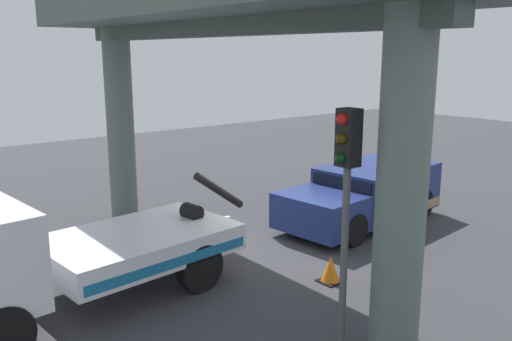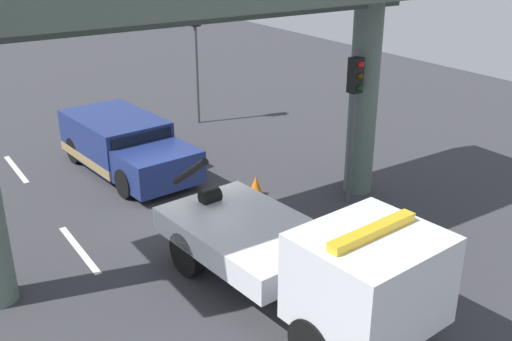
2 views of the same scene
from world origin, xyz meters
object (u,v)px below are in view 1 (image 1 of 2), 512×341
Objects in this scene: tow_truck_white at (46,255)px; traffic_light_far at (346,177)px; towed_van_green at (366,195)px; traffic_cone_orange at (331,270)px.

tow_truck_white is 1.85× the size of traffic_light_far.
tow_truck_white is 1.37× the size of towed_van_green.
traffic_cone_orange is at bearing 156.93° from tow_truck_white.
traffic_light_far reaches higher than traffic_cone_orange.
traffic_light_far is 3.68m from traffic_cone_orange.
tow_truck_white reaches higher than traffic_cone_orange.
towed_van_green is at bearing -179.51° from tow_truck_white.
tow_truck_white is 13.08× the size of traffic_cone_orange.
towed_van_green is 4.49m from traffic_cone_orange.
traffic_light_far is at bearing 47.01° from traffic_cone_orange.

